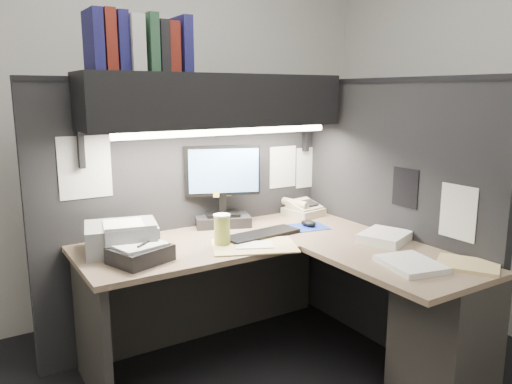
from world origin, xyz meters
TOP-DOWN VIEW (x-y plane):
  - wall_back at (0.00, 1.50)m, footprint 3.50×0.04m
  - wall_right at (1.75, 0.00)m, footprint 0.04×3.00m
  - partition_back at (0.03, 0.93)m, footprint 1.90×0.06m
  - partition_right at (0.98, 0.18)m, footprint 0.06×1.50m
  - desk at (0.43, -0.00)m, footprint 1.70×1.53m
  - overhead_shelf at (0.12, 0.75)m, footprint 1.55×0.34m
  - task_light_tube at (0.12, 0.61)m, footprint 1.32×0.04m
  - monitor at (0.19, 0.82)m, footprint 0.44×0.31m
  - keyboard at (0.27, 0.49)m, footprint 0.47×0.20m
  - mousepad at (0.63, 0.50)m, footprint 0.25×0.23m
  - mouse at (0.63, 0.51)m, footprint 0.09×0.12m
  - telephone at (0.77, 0.75)m, footprint 0.25×0.25m
  - coffee_cup at (-0.00, 0.46)m, footprint 0.10×0.10m
  - printer at (-0.49, 0.65)m, footprint 0.42×0.38m
  - notebook_stack at (-0.47, 0.43)m, footprint 0.32×0.30m
  - open_folder at (0.13, 0.34)m, footprint 0.53×0.44m
  - paper_stack_a at (0.80, 0.04)m, footprint 0.34×0.31m
  - paper_stack_b at (0.60, -0.32)m, footprint 0.29×0.34m
  - manila_stack at (0.84, -0.46)m, footprint 0.33×0.35m
  - binder_row at (-0.32, 0.75)m, footprint 0.52×0.25m
  - pinned_papers at (0.42, 0.56)m, footprint 1.76×1.31m

SIDE VIEW (x-z plane):
  - desk at x=0.43m, z-range 0.08..0.81m
  - mousepad at x=0.63m, z-range 0.73..0.73m
  - open_folder at x=0.13m, z-range 0.73..0.74m
  - manila_stack at x=0.84m, z-range 0.73..0.75m
  - keyboard at x=0.27m, z-range 0.73..0.75m
  - paper_stack_b at x=0.60m, z-range 0.73..0.76m
  - mouse at x=0.63m, z-range 0.73..0.77m
  - paper_stack_a at x=0.80m, z-range 0.73..0.78m
  - notebook_stack at x=-0.47m, z-range 0.73..0.81m
  - telephone at x=0.77m, z-range 0.73..0.82m
  - partition_back at x=0.03m, z-range 0.00..1.60m
  - partition_right at x=0.98m, z-range 0.00..1.60m
  - printer at x=-0.49m, z-range 0.73..0.87m
  - coffee_cup at x=0.00m, z-range 0.73..0.89m
  - monitor at x=0.19m, z-range 0.68..1.18m
  - pinned_papers at x=0.42m, z-range 0.80..1.31m
  - task_light_tube at x=0.12m, z-range 1.31..1.35m
  - wall_back at x=0.00m, z-range 0.00..2.70m
  - wall_right at x=1.75m, z-range 0.00..2.70m
  - overhead_shelf at x=0.12m, z-range 1.35..1.65m
  - binder_row at x=-0.32m, z-range 1.64..1.94m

